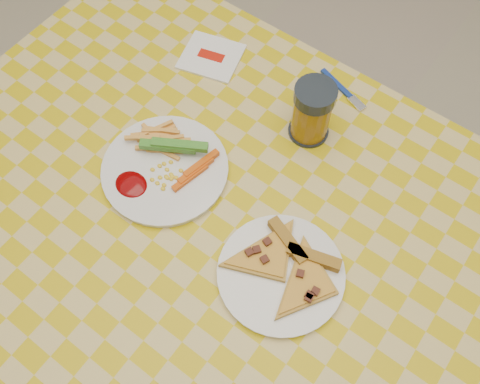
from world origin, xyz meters
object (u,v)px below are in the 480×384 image
at_px(plate_left, 165,170).
at_px(plate_right, 281,274).
at_px(table, 235,244).
at_px(drink_glass, 312,112).

distance_m(plate_left, plate_right, 0.29).
xyz_separation_m(table, plate_left, (-0.17, 0.02, 0.08)).
distance_m(table, plate_left, 0.19).
distance_m(table, drink_glass, 0.29).
bearing_deg(plate_left, drink_glass, 54.73).
height_order(plate_left, drink_glass, drink_glass).
bearing_deg(plate_left, table, -4.98).
bearing_deg(drink_glass, plate_right, -66.02).
bearing_deg(plate_left, plate_right, -8.06).
bearing_deg(table, drink_glass, 91.66).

